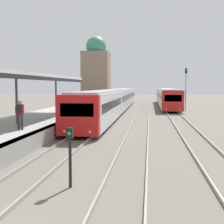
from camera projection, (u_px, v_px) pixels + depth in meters
platform_canopy at (17, 76)px, 20.30m from camera, size 4.00×21.71×3.28m
person_on_platform at (20, 113)px, 17.46m from camera, size 0.40×0.40×1.66m
train_near at (116, 99)px, 41.62m from camera, size 2.71×45.62×2.95m
train_far at (167, 96)px, 52.26m from camera, size 2.69×29.41×2.93m
signal_post_near at (70, 151)px, 10.27m from camera, size 0.20×0.21×2.01m
signal_mast_far at (186, 84)px, 42.17m from camera, size 0.28×0.29×5.77m
distant_domed_building at (96, 72)px, 61.53m from camera, size 5.18×5.18×13.11m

